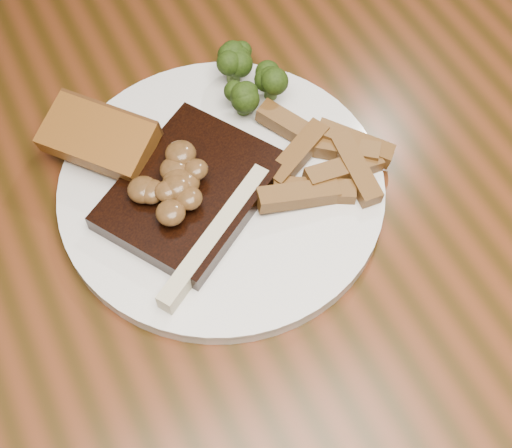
% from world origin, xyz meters
% --- Properties ---
extents(ground, '(4.50, 4.50, 0.00)m').
position_xyz_m(ground, '(0.00, 0.00, 0.00)').
color(ground, '#3A1C0D').
rests_on(ground, ground).
extents(dining_table, '(1.60, 0.90, 0.75)m').
position_xyz_m(dining_table, '(0.00, 0.00, 0.66)').
color(dining_table, '#502410').
rests_on(dining_table, ground).
extents(plate, '(0.31, 0.31, 0.01)m').
position_xyz_m(plate, '(0.01, 0.05, 0.76)').
color(plate, white).
rests_on(plate, dining_table).
extents(steak, '(0.19, 0.18, 0.02)m').
position_xyz_m(steak, '(-0.02, 0.04, 0.77)').
color(steak, black).
rests_on(steak, plate).
extents(steak_bone, '(0.14, 0.10, 0.02)m').
position_xyz_m(steak_bone, '(-0.02, -0.01, 0.77)').
color(steak_bone, '#BBB491').
rests_on(steak_bone, plate).
extents(mushroom_pile, '(0.08, 0.08, 0.03)m').
position_xyz_m(mushroom_pile, '(-0.03, 0.04, 0.80)').
color(mushroom_pile, brown).
rests_on(mushroom_pile, steak).
extents(garlic_bread, '(0.11, 0.11, 0.02)m').
position_xyz_m(garlic_bread, '(-0.08, 0.13, 0.77)').
color(garlic_bread, brown).
rests_on(garlic_bread, plate).
extents(potato_wedges, '(0.10, 0.10, 0.02)m').
position_xyz_m(potato_wedges, '(0.09, 0.03, 0.77)').
color(potato_wedges, brown).
rests_on(potato_wedges, plate).
extents(broccoli_cluster, '(0.08, 0.08, 0.04)m').
position_xyz_m(broccoli_cluster, '(0.08, 0.13, 0.78)').
color(broccoli_cluster, '#263E0E').
rests_on(broccoli_cluster, plate).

